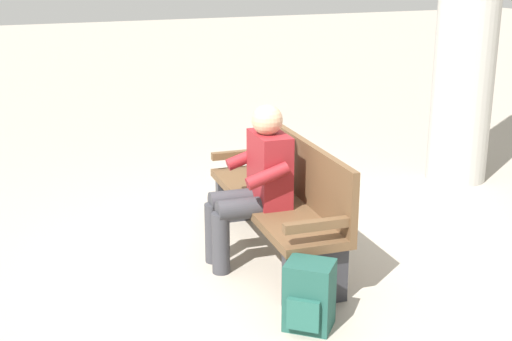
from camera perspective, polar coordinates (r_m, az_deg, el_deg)
The scene contains 4 objects.
ground_plane at distance 5.33m, azimuth 1.39°, elevation -6.95°, with size 40.00×40.00×0.00m, color #A89E8E.
bench_near at distance 5.18m, azimuth 2.16°, elevation -2.21°, with size 1.83×0.62×0.90m.
person_seated at distance 5.01m, azimuth -0.08°, elevation -0.85°, with size 0.59×0.60×1.18m.
backpack at distance 4.29m, azimuth 4.35°, elevation -10.16°, with size 0.36×0.36×0.43m.
Camera 1 is at (-4.43, 2.03, 2.17)m, focal length 49.13 mm.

